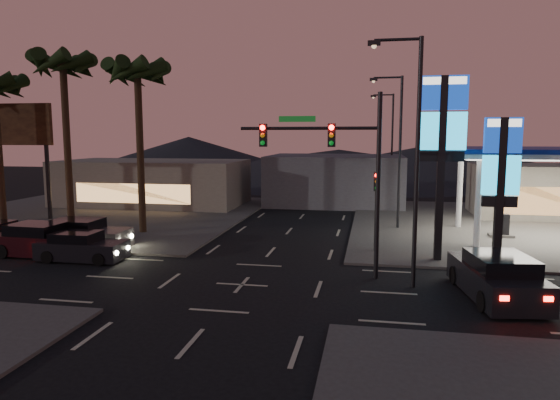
% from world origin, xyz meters
% --- Properties ---
extents(ground, '(140.00, 140.00, 0.00)m').
position_xyz_m(ground, '(0.00, 0.00, 0.00)').
color(ground, black).
rests_on(ground, ground).
extents(corner_lot_ne, '(24.00, 24.00, 0.12)m').
position_xyz_m(corner_lot_ne, '(16.00, 16.00, 0.06)').
color(corner_lot_ne, '#47443F').
rests_on(corner_lot_ne, ground).
extents(corner_lot_nw, '(24.00, 24.00, 0.12)m').
position_xyz_m(corner_lot_nw, '(-16.00, 16.00, 0.06)').
color(corner_lot_nw, '#47443F').
rests_on(corner_lot_nw, ground).
extents(gas_station, '(12.20, 8.20, 5.47)m').
position_xyz_m(gas_station, '(16.00, 12.00, 5.08)').
color(gas_station, silver).
rests_on(gas_station, ground).
extents(convenience_store, '(10.00, 6.00, 4.00)m').
position_xyz_m(convenience_store, '(18.00, 21.00, 2.00)').
color(convenience_store, '#726B5B').
rests_on(convenience_store, ground).
extents(pylon_sign_tall, '(2.20, 0.35, 9.00)m').
position_xyz_m(pylon_sign_tall, '(8.50, 5.50, 6.39)').
color(pylon_sign_tall, black).
rests_on(pylon_sign_tall, ground).
extents(pylon_sign_short, '(1.60, 0.35, 7.00)m').
position_xyz_m(pylon_sign_short, '(11.00, 4.50, 4.66)').
color(pylon_sign_short, black).
rests_on(pylon_sign_short, ground).
extents(traffic_signal_mast, '(6.10, 0.39, 8.00)m').
position_xyz_m(traffic_signal_mast, '(3.76, 1.99, 5.23)').
color(traffic_signal_mast, black).
rests_on(traffic_signal_mast, ground).
extents(pedestal_signal, '(0.32, 0.39, 4.30)m').
position_xyz_m(pedestal_signal, '(5.50, 6.98, 2.92)').
color(pedestal_signal, black).
rests_on(pedestal_signal, ground).
extents(streetlight_near, '(2.14, 0.25, 10.00)m').
position_xyz_m(streetlight_near, '(6.79, 1.00, 5.72)').
color(streetlight_near, black).
rests_on(streetlight_near, ground).
extents(streetlight_mid, '(2.14, 0.25, 10.00)m').
position_xyz_m(streetlight_mid, '(6.79, 14.00, 5.72)').
color(streetlight_mid, black).
rests_on(streetlight_mid, ground).
extents(streetlight_far, '(2.14, 0.25, 10.00)m').
position_xyz_m(streetlight_far, '(6.79, 28.00, 5.72)').
color(streetlight_far, black).
rests_on(streetlight_far, ground).
extents(palm_a, '(4.41, 4.41, 10.86)m').
position_xyz_m(palm_a, '(-9.00, 9.50, 9.43)').
color(palm_a, black).
rests_on(palm_a, ground).
extents(palm_b, '(4.41, 4.41, 11.46)m').
position_xyz_m(palm_b, '(-14.00, 9.50, 9.97)').
color(palm_b, black).
rests_on(palm_b, ground).
extents(billboard, '(6.00, 0.30, 8.50)m').
position_xyz_m(billboard, '(-20.50, 13.00, 6.33)').
color(billboard, black).
rests_on(billboard, ground).
extents(building_far_west, '(16.00, 8.00, 4.00)m').
position_xyz_m(building_far_west, '(-14.00, 22.00, 2.00)').
color(building_far_west, '#726B5B').
rests_on(building_far_west, ground).
extents(building_far_mid, '(12.00, 9.00, 4.40)m').
position_xyz_m(building_far_mid, '(2.00, 26.00, 2.20)').
color(building_far_mid, '#4C4C51').
rests_on(building_far_mid, ground).
extents(hill_left, '(40.00, 40.00, 6.00)m').
position_xyz_m(hill_left, '(-25.00, 60.00, 3.00)').
color(hill_left, black).
rests_on(hill_left, ground).
extents(hill_right, '(50.00, 50.00, 5.00)m').
position_xyz_m(hill_right, '(15.00, 60.00, 2.50)').
color(hill_right, black).
rests_on(hill_right, ground).
extents(hill_center, '(60.00, 60.00, 4.00)m').
position_xyz_m(hill_center, '(0.00, 60.00, 2.00)').
color(hill_center, black).
rests_on(hill_center, ground).
extents(car_lane_a_front, '(4.43, 1.92, 1.43)m').
position_xyz_m(car_lane_a_front, '(-8.94, 2.56, 0.66)').
color(car_lane_a_front, black).
rests_on(car_lane_a_front, ground).
extents(car_lane_a_mid, '(5.24, 2.40, 1.68)m').
position_xyz_m(car_lane_a_mid, '(-11.54, 3.08, 0.78)').
color(car_lane_a_mid, black).
rests_on(car_lane_a_mid, ground).
extents(car_lane_b_front, '(5.15, 2.20, 1.67)m').
position_xyz_m(car_lane_b_front, '(-10.29, 4.77, 0.77)').
color(car_lane_b_front, '#4F4E50').
rests_on(car_lane_b_front, ground).
extents(suv_station, '(2.90, 5.51, 1.76)m').
position_xyz_m(suv_station, '(10.01, 0.11, 0.82)').
color(suv_station, black).
rests_on(suv_station, ground).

